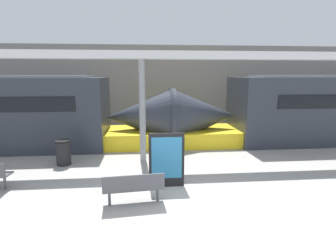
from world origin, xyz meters
TOP-DOWN VIEW (x-y plane):
  - ground_plane at (0.00, 0.00)m, footprint 60.00×60.00m
  - station_wall at (0.00, 10.68)m, footprint 56.00×0.20m
  - bench_near at (-0.84, 0.26)m, footprint 1.55×0.57m
  - trash_bin at (-3.51, 3.52)m, footprint 0.53×0.53m
  - poster_board at (0.07, 1.29)m, footprint 1.02×0.07m
  - support_column_near at (-0.62, 3.72)m, footprint 0.23×0.23m
  - canopy_beam at (-0.62, 3.72)m, footprint 28.00×0.60m

SIDE VIEW (x-z plane):
  - ground_plane at x=0.00m, z-range 0.00..0.00m
  - trash_bin at x=-3.51m, z-range 0.00..0.91m
  - bench_near at x=-0.84m, z-range 0.08..0.92m
  - poster_board at x=0.07m, z-range 0.01..1.62m
  - support_column_near at x=-0.62m, z-range 0.00..3.77m
  - station_wall at x=0.00m, z-range 0.00..5.00m
  - canopy_beam at x=-0.62m, z-range 3.77..4.05m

